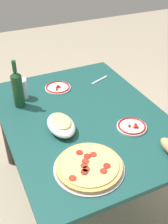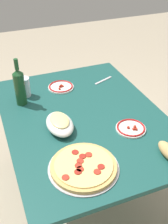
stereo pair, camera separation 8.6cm
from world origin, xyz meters
The scene contains 9 objects.
ground_plane centered at (0.00, 0.00, 0.00)m, with size 8.00×8.00×0.00m, color tan.
dining_table centered at (0.00, 0.00, 0.63)m, with size 1.29×0.97×0.75m.
pepperoni_pizza centered at (-0.41, 0.16, 0.77)m, with size 0.35×0.35×0.03m.
baked_pasta_dish centered at (-0.07, 0.18, 0.79)m, with size 0.24×0.15×0.08m.
wine_bottle centered at (0.28, 0.33, 0.88)m, with size 0.07×0.07×0.32m.
water_glass centered at (0.37, 0.29, 0.82)m, with size 0.08×0.08×0.13m, color silver.
side_plate_near centered at (-0.22, -0.21, 0.76)m, with size 0.18×0.18×0.02m.
side_plate_far centered at (0.39, 0.03, 0.76)m, with size 0.18×0.18×0.02m.
fork_left centered at (0.37, -0.30, 0.75)m, with size 0.17×0.02×0.01m, color #B7B7BC.
Camera 2 is at (-1.31, 0.51, 1.77)m, focal length 44.72 mm.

